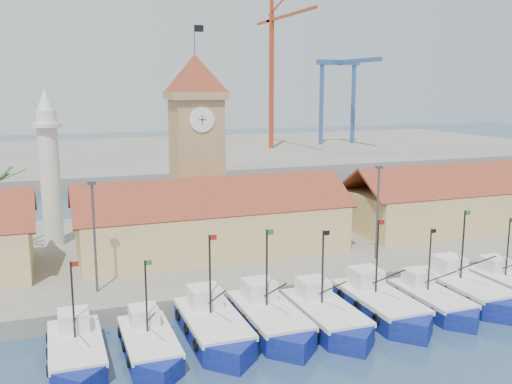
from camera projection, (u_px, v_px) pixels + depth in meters
name	position (u px, v px, depth m)	size (l,w,h in m)	color
ground	(293.00, 348.00, 39.38)	(400.00, 400.00, 0.00)	navy
quay	(203.00, 248.00, 61.40)	(140.00, 32.00, 1.50)	gray
terminal	(113.00, 156.00, 140.75)	(240.00, 80.00, 2.00)	gray
boat_0	(76.00, 354.00, 37.00)	(3.43, 9.39, 7.10)	navy
boat_1	(150.00, 347.00, 38.06)	(3.30, 9.03, 6.84)	navy
boat_2	(214.00, 329.00, 40.54)	(3.83, 10.50, 7.95)	navy
boat_3	(271.00, 321.00, 41.95)	(3.84, 10.53, 7.97)	navy
boat_4	(327.00, 318.00, 42.65)	(3.72, 10.19, 7.71)	navy
boat_5	(382.00, 307.00, 44.67)	(3.88, 10.64, 8.05)	navy
boat_6	(434.00, 302.00, 45.91)	(3.37, 9.22, 6.98)	navy
boat_7	(468.00, 291.00, 48.01)	(3.89, 10.65, 8.06)	navy
boat_8	(512.00, 287.00, 49.48)	(3.39, 9.29, 7.03)	navy
hall_center	(213.00, 227.00, 57.12)	(27.04, 10.13, 7.61)	#D6BB75
hall_right	(471.00, 205.00, 67.96)	(31.20, 10.13, 7.61)	#D6BB75
clock_tower	(196.00, 142.00, 61.21)	(5.80, 5.80, 22.70)	tan
minaret	(50.00, 167.00, 58.39)	(3.00, 3.00, 16.30)	silver
lamp_posts	(243.00, 219.00, 49.46)	(80.70, 0.25, 9.03)	#3F3F44
crane_red_right	(274.00, 59.00, 143.66)	(1.00, 35.55, 40.45)	#AD371A
gantry	(344.00, 79.00, 155.21)	(13.00, 22.00, 23.20)	#315597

